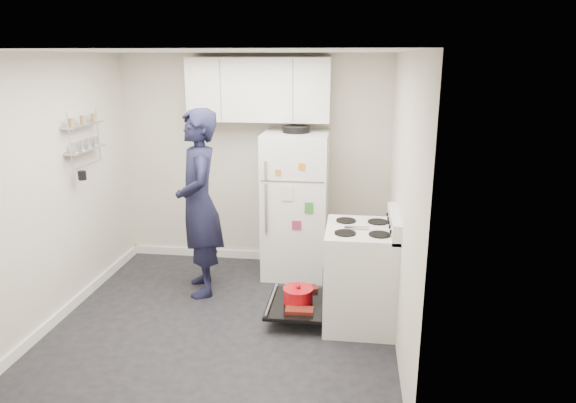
# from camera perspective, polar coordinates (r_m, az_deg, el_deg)

# --- Properties ---
(room) EXTENTS (3.21, 3.21, 2.51)m
(room) POSITION_cam_1_polar(r_m,az_deg,el_deg) (4.70, -7.72, 0.24)
(room) COLOR black
(room) RESTS_ON ground
(electric_range) EXTENTS (0.66, 0.76, 1.10)m
(electric_range) POSITION_cam_1_polar(r_m,az_deg,el_deg) (4.91, 7.87, -8.25)
(electric_range) COLOR silver
(electric_range) RESTS_ON ground
(open_oven_door) EXTENTS (0.55, 0.72, 0.23)m
(open_oven_door) POSITION_cam_1_polar(r_m,az_deg,el_deg) (5.05, 1.04, -10.85)
(open_oven_door) COLOR black
(open_oven_door) RESTS_ON ground
(refrigerator) EXTENTS (0.72, 0.74, 1.72)m
(refrigerator) POSITION_cam_1_polar(r_m,az_deg,el_deg) (5.85, 0.87, -0.29)
(refrigerator) COLOR white
(refrigerator) RESTS_ON ground
(upper_cabinets) EXTENTS (1.60, 0.33, 0.70)m
(upper_cabinets) POSITION_cam_1_polar(r_m,az_deg,el_deg) (5.88, -3.23, 12.31)
(upper_cabinets) COLOR silver
(upper_cabinets) RESTS_ON room
(wall_shelf_rack) EXTENTS (0.14, 0.60, 0.61)m
(wall_shelf_rack) POSITION_cam_1_polar(r_m,az_deg,el_deg) (5.58, -21.70, 6.66)
(wall_shelf_rack) COLOR #B2B2B7
(wall_shelf_rack) RESTS_ON room
(person) EXTENTS (0.70, 0.84, 1.96)m
(person) POSITION_cam_1_polar(r_m,az_deg,el_deg) (5.41, -9.85, -0.23)
(person) COLOR black
(person) RESTS_ON ground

